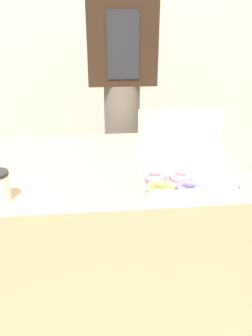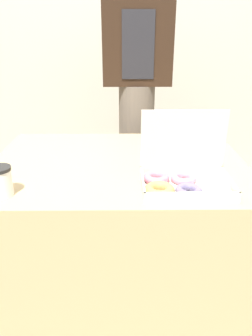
{
  "view_description": "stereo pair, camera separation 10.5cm",
  "coord_description": "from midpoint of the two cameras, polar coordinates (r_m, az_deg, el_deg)",
  "views": [
    {
      "loc": [
        -0.08,
        -1.4,
        1.26
      ],
      "look_at": [
        0.03,
        -0.3,
        0.8
      ],
      "focal_mm": 35.0,
      "sensor_mm": 36.0,
      "label": 1
    },
    {
      "loc": [
        0.02,
        -1.41,
        1.26
      ],
      "look_at": [
        0.03,
        -0.3,
        0.8
      ],
      "focal_mm": 35.0,
      "sensor_mm": 36.0,
      "label": 2
    }
  ],
  "objects": [
    {
      "name": "coffee_cup",
      "position": [
        1.25,
        -18.88,
        -2.24
      ],
      "size": [
        0.09,
        0.09,
        0.11
      ],
      "color": "white",
      "rests_on": "table"
    },
    {
      "name": "table",
      "position": [
        1.67,
        0.61,
        -10.22
      ],
      "size": [
        1.17,
        0.89,
        0.7
      ],
      "color": "tan",
      "rests_on": "ground_plane"
    },
    {
      "name": "ground_plane",
      "position": [
        1.88,
        0.56,
        -19.25
      ],
      "size": [
        14.0,
        14.0,
        0.0
      ],
      "primitive_type": "plane",
      "color": "gray"
    },
    {
      "name": "donut_box",
      "position": [
        1.27,
        11.86,
        -1.69
      ],
      "size": [
        0.35,
        0.25,
        0.28
      ],
      "color": "silver",
      "rests_on": "table"
    },
    {
      "name": "wall_back",
      "position": [
        2.97,
        0.02,
        23.45
      ],
      "size": [
        10.0,
        0.05,
        2.6
      ],
      "color": "beige",
      "rests_on": "ground_plane"
    },
    {
      "name": "person_customer",
      "position": [
        2.15,
        3.37,
        14.51
      ],
      "size": [
        0.42,
        0.23,
        1.76
      ],
      "color": "#665B51",
      "rests_on": "ground_plane"
    }
  ]
}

